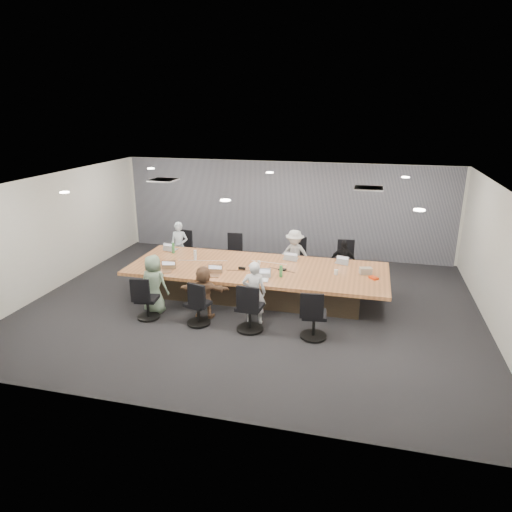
% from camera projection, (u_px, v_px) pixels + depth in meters
% --- Properties ---
extents(floor, '(10.00, 8.00, 0.00)m').
position_uv_depth(floor, '(252.00, 305.00, 10.43)').
color(floor, black).
rests_on(floor, ground).
extents(ceiling, '(10.00, 8.00, 0.00)m').
position_uv_depth(ceiling, '(251.00, 183.00, 9.56)').
color(ceiling, white).
rests_on(ceiling, wall_back).
extents(wall_back, '(10.00, 0.00, 2.80)m').
position_uv_depth(wall_back, '(285.00, 209.00, 13.68)').
color(wall_back, beige).
rests_on(wall_back, ground).
extents(wall_front, '(10.00, 0.00, 2.80)m').
position_uv_depth(wall_front, '(179.00, 328.00, 6.31)').
color(wall_front, beige).
rests_on(wall_front, ground).
extents(wall_left, '(0.00, 8.00, 2.80)m').
position_uv_depth(wall_left, '(54.00, 232.00, 11.14)').
color(wall_left, beige).
rests_on(wall_left, ground).
extents(wall_right, '(0.00, 8.00, 2.80)m').
position_uv_depth(wall_right, '(501.00, 265.00, 8.84)').
color(wall_right, beige).
rests_on(wall_right, ground).
extents(curtain, '(9.80, 0.04, 2.80)m').
position_uv_depth(curtain, '(285.00, 209.00, 13.61)').
color(curtain, slate).
rests_on(curtain, ground).
extents(conference_table, '(6.00, 2.20, 0.74)m').
position_uv_depth(conference_table, '(257.00, 281.00, 10.77)').
color(conference_table, '#403325').
rests_on(conference_table, ground).
extents(chair_0, '(0.60, 0.60, 0.76)m').
position_uv_depth(chair_0, '(185.00, 252.00, 12.92)').
color(chair_0, black).
rests_on(chair_0, ground).
extents(chair_1, '(0.54, 0.54, 0.77)m').
position_uv_depth(chair_1, '(233.00, 256.00, 12.59)').
color(chair_1, black).
rests_on(chair_1, ground).
extents(chair_2, '(0.56, 0.56, 0.79)m').
position_uv_depth(chair_2, '(296.00, 261.00, 12.18)').
color(chair_2, black).
rests_on(chair_2, ground).
extents(chair_3, '(0.63, 0.63, 0.81)m').
position_uv_depth(chair_3, '(343.00, 264.00, 11.89)').
color(chair_3, black).
rests_on(chair_3, ground).
extents(chair_4, '(0.56, 0.56, 0.74)m').
position_uv_depth(chair_4, '(147.00, 302.00, 9.66)').
color(chair_4, black).
rests_on(chair_4, ground).
extents(chair_5, '(0.63, 0.63, 0.76)m').
position_uv_depth(chair_5, '(198.00, 307.00, 9.40)').
color(chair_5, black).
rests_on(chair_5, ground).
extents(chair_6, '(0.62, 0.62, 0.85)m').
position_uv_depth(chair_6, '(250.00, 311.00, 9.13)').
color(chair_6, black).
rests_on(chair_6, ground).
extents(chair_7, '(0.62, 0.62, 0.82)m').
position_uv_depth(chair_7, '(314.00, 318.00, 8.84)').
color(chair_7, black).
rests_on(chair_7, ground).
extents(person_0, '(0.51, 0.36, 1.34)m').
position_uv_depth(person_0, '(179.00, 246.00, 12.51)').
color(person_0, silver).
rests_on(person_0, ground).
extents(laptop_0, '(0.37, 0.27, 0.02)m').
position_uv_depth(laptop_0, '(171.00, 249.00, 11.98)').
color(laptop_0, '#B2B2B7').
rests_on(laptop_0, conference_table).
extents(person_2, '(0.93, 0.63, 1.33)m').
position_uv_depth(person_2, '(294.00, 255.00, 11.77)').
color(person_2, '#B7B7B7').
rests_on(person_2, ground).
extents(laptop_2, '(0.37, 0.28, 0.02)m').
position_uv_depth(laptop_2, '(291.00, 259.00, 11.24)').
color(laptop_2, '#B2B2B7').
rests_on(laptop_2, conference_table).
extents(person_3, '(0.69, 0.32, 1.16)m').
position_uv_depth(person_3, '(343.00, 262.00, 11.52)').
color(person_3, black).
rests_on(person_3, ground).
extents(laptop_3, '(0.32, 0.25, 0.02)m').
position_uv_depth(laptop_3, '(342.00, 263.00, 10.96)').
color(laptop_3, '#B2B2B7').
rests_on(laptop_3, conference_table).
extents(person_4, '(0.68, 0.49, 1.31)m').
position_uv_depth(person_4, '(154.00, 284.00, 9.90)').
color(person_4, gray).
rests_on(person_4, ground).
extents(laptop_4, '(0.37, 0.30, 0.02)m').
position_uv_depth(laptop_4, '(164.00, 271.00, 10.37)').
color(laptop_4, '#8C6647').
rests_on(laptop_4, conference_table).
extents(person_5, '(1.11, 0.50, 1.15)m').
position_uv_depth(person_5, '(204.00, 292.00, 9.66)').
color(person_5, brown).
rests_on(person_5, ground).
extents(laptop_5, '(0.36, 0.28, 0.02)m').
position_uv_depth(laptop_5, '(212.00, 276.00, 10.11)').
color(laptop_5, '#8C6647').
rests_on(laptop_5, conference_table).
extents(person_6, '(0.54, 0.39, 1.35)m').
position_uv_depth(person_6, '(254.00, 293.00, 9.37)').
color(person_6, silver).
rests_on(person_6, ground).
extents(laptop_6, '(0.37, 0.27, 0.02)m').
position_uv_depth(laptop_6, '(260.00, 280.00, 9.86)').
color(laptop_6, '#B2B2B7').
rests_on(laptop_6, conference_table).
extents(bottle_green_left, '(0.08, 0.08, 0.27)m').
position_uv_depth(bottle_green_left, '(173.00, 248.00, 11.67)').
color(bottle_green_left, '#357E40').
rests_on(bottle_green_left, conference_table).
extents(bottle_green_right, '(0.08, 0.08, 0.26)m').
position_uv_depth(bottle_green_right, '(281.00, 271.00, 10.02)').
color(bottle_green_right, '#357E40').
rests_on(bottle_green_right, conference_table).
extents(bottle_clear, '(0.07, 0.07, 0.24)m').
position_uv_depth(bottle_clear, '(195.00, 255.00, 11.16)').
color(bottle_clear, silver).
rests_on(bottle_clear, conference_table).
extents(cup_white_far, '(0.09, 0.09, 0.09)m').
position_uv_depth(cup_white_far, '(259.00, 263.00, 10.84)').
color(cup_white_far, white).
rests_on(cup_white_far, conference_table).
extents(cup_white_near, '(0.11, 0.11, 0.11)m').
position_uv_depth(cup_white_near, '(336.00, 272.00, 10.18)').
color(cup_white_near, white).
rests_on(cup_white_near, conference_table).
extents(mug_brown, '(0.10, 0.10, 0.10)m').
position_uv_depth(mug_brown, '(147.00, 262.00, 10.86)').
color(mug_brown, brown).
rests_on(mug_brown, conference_table).
extents(mic_left, '(0.16, 0.13, 0.03)m').
position_uv_depth(mic_left, '(213.00, 267.00, 10.64)').
color(mic_left, black).
rests_on(mic_left, conference_table).
extents(mic_right, '(0.18, 0.14, 0.03)m').
position_uv_depth(mic_right, '(282.00, 269.00, 10.47)').
color(mic_right, black).
rests_on(mic_right, conference_table).
extents(stapler, '(0.17, 0.06, 0.06)m').
position_uv_depth(stapler, '(242.00, 268.00, 10.50)').
color(stapler, black).
rests_on(stapler, conference_table).
extents(canvas_bag, '(0.30, 0.22, 0.14)m').
position_uv_depth(canvas_bag, '(366.00, 271.00, 10.22)').
color(canvas_bag, gray).
rests_on(canvas_bag, conference_table).
extents(snack_packet, '(0.23, 0.23, 0.04)m').
position_uv_depth(snack_packet, '(374.00, 278.00, 9.94)').
color(snack_packet, red).
rests_on(snack_packet, conference_table).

